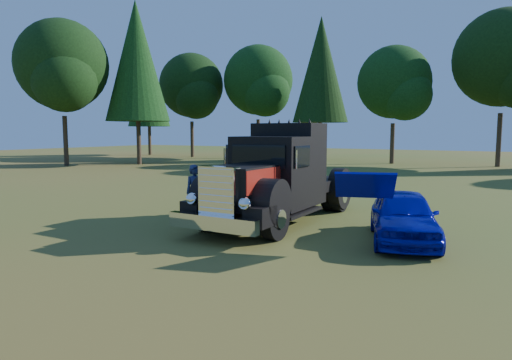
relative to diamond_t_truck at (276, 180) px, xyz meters
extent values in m
plane|color=#32601C|center=(0.96, -2.16, -1.28)|extent=(120.00, 120.00, 0.00)
cylinder|color=#2D2116|center=(-31.04, 27.84, 0.88)|extent=(0.36, 0.36, 4.32)
cone|color=black|center=(-31.04, 27.84, 6.52)|extent=(4.80, 4.80, 9.00)
cylinder|color=#2D2116|center=(-24.04, 26.84, 0.61)|extent=(0.36, 0.36, 3.78)
sphere|color=black|center=(-24.04, 26.84, 6.28)|extent=(6.72, 6.72, 6.72)
sphere|color=black|center=(-22.78, 26.00, 5.02)|extent=(4.62, 4.62, 4.62)
cylinder|color=#2D2116|center=(-17.04, 28.84, 0.70)|extent=(0.36, 0.36, 3.96)
sphere|color=black|center=(-17.04, 28.84, 6.64)|extent=(7.04, 7.04, 7.04)
sphere|color=black|center=(-15.72, 27.96, 5.32)|extent=(4.84, 4.84, 4.84)
cylinder|color=#2D2116|center=(-10.04, 28.34, 1.06)|extent=(0.36, 0.36, 4.68)
cone|color=black|center=(-10.04, 28.34, 7.17)|extent=(5.20, 5.20, 9.75)
cylinder|color=#2D2116|center=(-3.04, 27.34, 0.43)|extent=(0.36, 0.36, 3.42)
sphere|color=black|center=(-3.04, 27.34, 5.56)|extent=(6.08, 6.08, 6.08)
sphere|color=black|center=(-1.90, 26.58, 4.42)|extent=(4.18, 4.18, 4.18)
cylinder|color=#2D2116|center=(4.96, 27.84, 0.79)|extent=(0.36, 0.36, 4.14)
sphere|color=black|center=(4.96, 27.84, 7.00)|extent=(7.36, 7.36, 7.36)
cylinder|color=#2D2116|center=(-21.04, 15.84, 1.06)|extent=(0.36, 0.36, 4.68)
cone|color=black|center=(-21.04, 15.84, 7.17)|extent=(5.20, 5.20, 9.75)
cylinder|color=#2D2116|center=(-25.04, 11.84, 0.70)|extent=(0.36, 0.36, 3.96)
sphere|color=black|center=(-25.04, 11.84, 6.64)|extent=(7.04, 7.04, 7.04)
sphere|color=black|center=(-23.72, 10.96, 5.32)|extent=(4.84, 4.84, 4.84)
cylinder|color=black|center=(-1.04, -2.08, -0.73)|extent=(0.32, 1.10, 1.10)
cylinder|color=black|center=(1.06, -2.08, -0.73)|extent=(0.32, 1.10, 1.10)
cylinder|color=black|center=(-1.04, 2.72, -0.73)|extent=(0.32, 1.10, 1.10)
cylinder|color=black|center=(1.06, 2.72, -0.73)|extent=(0.32, 1.10, 1.10)
cylinder|color=black|center=(-0.71, 2.72, -0.73)|extent=(0.32, 1.10, 1.10)
cylinder|color=black|center=(0.73, 2.72, -0.73)|extent=(0.32, 1.10, 1.10)
cube|color=black|center=(0.01, 0.52, -0.66)|extent=(1.60, 6.40, 0.28)
cube|color=white|center=(0.01, -3.33, -0.73)|extent=(2.50, 0.22, 0.36)
cube|color=white|center=(0.01, -3.03, -0.03)|extent=(1.05, 0.30, 1.30)
cube|color=black|center=(0.01, -1.98, 0.02)|extent=(1.35, 1.80, 1.10)
cube|color=maroon|center=(-0.68, -1.98, 0.22)|extent=(0.02, 1.80, 0.60)
cube|color=maroon|center=(0.70, -1.98, 0.22)|extent=(0.02, 1.80, 0.60)
cylinder|color=black|center=(-0.94, -2.08, -0.33)|extent=(0.55, 1.24, 1.24)
cylinder|color=black|center=(0.96, -2.08, -0.33)|extent=(0.55, 1.24, 1.24)
sphere|color=white|center=(-0.77, -3.10, -0.23)|extent=(0.32, 0.32, 0.32)
sphere|color=white|center=(0.79, -3.10, -0.23)|extent=(0.32, 0.32, 0.32)
cube|color=black|center=(0.01, -0.43, 0.27)|extent=(2.05, 1.30, 2.10)
cube|color=black|center=(0.01, -1.10, 0.77)|extent=(1.70, 0.05, 0.65)
cube|color=black|center=(0.01, 0.87, 0.47)|extent=(2.05, 1.30, 2.50)
cube|color=black|center=(0.01, 2.52, -0.33)|extent=(2.00, 2.00, 0.35)
cube|color=black|center=(-1.52, -0.02, 0.17)|extent=(1.01, 0.54, 1.50)
cube|color=maroon|center=(-1.54, 0.03, 0.02)|extent=(0.77, 0.39, 0.75)
imported|color=#0728A3|center=(3.90, -0.60, -0.63)|extent=(2.61, 4.08, 1.29)
cube|color=#0728A3|center=(3.39, -2.22, 0.27)|extent=(1.52, 1.28, 0.67)
imported|color=#1F234A|center=(-2.26, -1.02, -0.41)|extent=(0.69, 0.76, 1.74)
imported|color=#20324A|center=(-1.79, 0.67, -0.46)|extent=(1.01, 0.95, 1.64)
imported|color=#0B3544|center=(-12.51, 24.58, -0.70)|extent=(2.56, 3.74, 1.17)
camera|label=1|loc=(6.31, -12.16, 1.48)|focal=32.00mm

